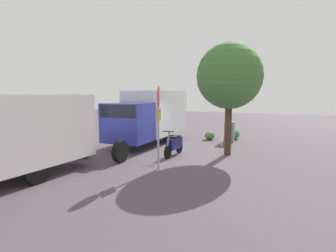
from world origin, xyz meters
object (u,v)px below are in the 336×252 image
Objects in this scene: stop_sign at (159,114)px; street_tree at (229,77)px; utility_cabinet at (229,132)px; motorcycle at (174,144)px; box_truck_near at (149,115)px; bike_rack_hoop at (223,146)px.

street_tree is at bearing 152.94° from stop_sign.
stop_sign reaches higher than utility_cabinet.
motorcycle is at bearing -170.73° from stop_sign.
stop_sign is (4.66, 2.92, 0.42)m from box_truck_near.
bike_rack_hoop is (1.32, -0.07, -0.60)m from utility_cabinet.
utility_cabinet reaches higher than bike_rack_hoop.
box_truck_near is 4.77m from utility_cabinet.
utility_cabinet is (-6.87, 1.18, -1.45)m from stop_sign.
stop_sign is (2.35, 0.38, 1.53)m from motorcycle.
motorcycle is at bearing -61.87° from street_tree.
utility_cabinet is (-4.52, 1.56, 0.08)m from motorcycle.
motorcycle is (2.31, 2.54, -1.11)m from box_truck_near.
street_tree reaches higher than box_truck_near.
bike_rack_hoop is at bearing 101.18° from box_truck_near.
motorcycle is 1.51× the size of utility_cabinet.
street_tree is at bearing 75.15° from box_truck_near.
street_tree is 4.52m from utility_cabinet.
motorcycle is 4.78m from utility_cabinet.
box_truck_near is 4.45× the size of motorcycle.
bike_rack_hoop is (-0.88, 4.03, -1.63)m from box_truck_near.
motorcycle is at bearing -25.03° from bike_rack_hoop.
box_truck_near is 6.74× the size of utility_cabinet.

